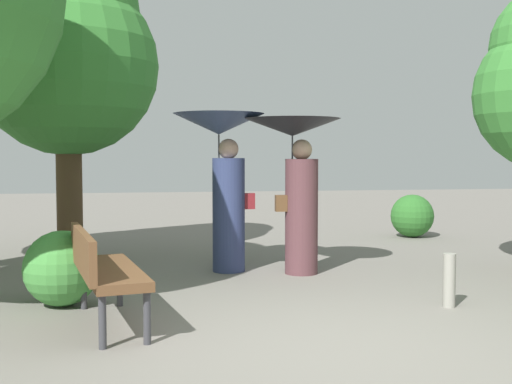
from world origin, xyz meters
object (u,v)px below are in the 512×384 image
Objects in this scene: person_left at (223,162)px; person_right at (297,166)px; park_bench at (102,267)px; path_marker_post at (449,280)px; tree_mid_left at (67,49)px.

person_right is (0.87, -0.30, -0.06)m from person_left.
person_left is 1.26× the size of park_bench.
path_marker_post is at bearing -99.09° from park_bench.
person_right is 3.66× the size of path_marker_post.
path_marker_post is at bearing -43.17° from tree_mid_left.
tree_mid_left is 8.62× the size of path_marker_post.
person_left is at bearing 66.29° from person_right.
person_right is at bearing 118.91° from path_marker_post.
person_left is 3.15m from path_marker_post.
person_right is at bearing -58.24° from park_bench.
tree_mid_left is at bearing -0.91° from park_bench.
path_marker_post is (1.06, -1.92, -1.06)m from person_right.
person_left is 3.80× the size of path_marker_post.
tree_mid_left reaches higher than person_left.
park_bench is at bearing 146.20° from person_left.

